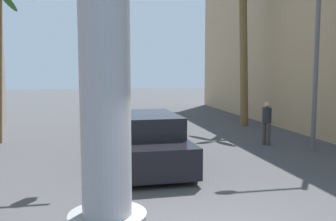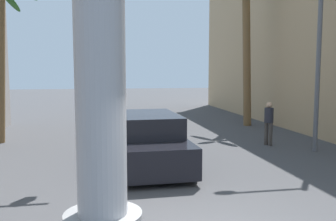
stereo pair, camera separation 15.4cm
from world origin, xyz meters
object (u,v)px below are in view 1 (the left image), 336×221
(palm_tree_mid_right, at_px, (244,39))
(pedestrian_mid_right, at_px, (267,120))
(street_lamp, at_px, (309,23))
(car_lead, at_px, (146,141))
(traffic_light_mast, at_px, (10,27))

(palm_tree_mid_right, distance_m, pedestrian_mid_right, 6.35)
(street_lamp, distance_m, palm_tree_mid_right, 6.47)
(car_lead, xyz_separation_m, pedestrian_mid_right, (4.96, 2.10, 0.23))
(pedestrian_mid_right, bearing_deg, car_lead, -157.04)
(street_lamp, relative_size, car_lead, 1.46)
(street_lamp, bearing_deg, palm_tree_mid_right, 86.91)
(street_lamp, xyz_separation_m, palm_tree_mid_right, (0.35, 6.46, 0.00))
(pedestrian_mid_right, bearing_deg, street_lamp, -57.97)
(car_lead, distance_m, palm_tree_mid_right, 10.21)
(traffic_light_mast, relative_size, pedestrian_mid_right, 3.43)
(pedestrian_mid_right, bearing_deg, palm_tree_mid_right, 77.39)
(traffic_light_mast, distance_m, pedestrian_mid_right, 9.43)
(traffic_light_mast, relative_size, palm_tree_mid_right, 0.75)
(traffic_light_mast, relative_size, car_lead, 1.12)
(traffic_light_mast, distance_m, car_lead, 4.95)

